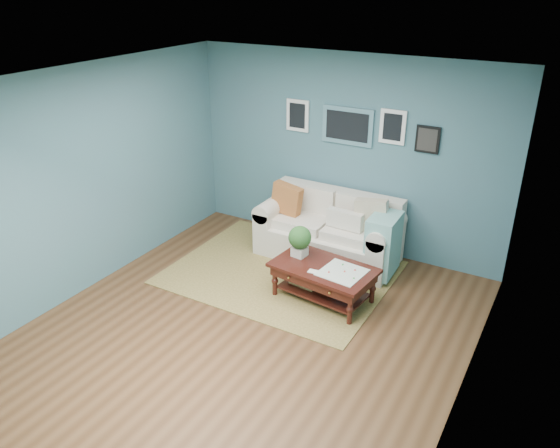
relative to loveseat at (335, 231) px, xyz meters
The scene contains 4 objects.
room_shell 2.19m from the loveseat, 92.92° to the right, with size 5.00×5.02×2.70m.
area_rug 0.94m from the loveseat, 120.34° to the right, with size 2.76×2.21×0.01m, color brown.
loveseat is the anchor object (origin of this frame).
coffee_table 1.05m from the loveseat, 75.47° to the right, with size 1.27×0.83×0.84m.
Camera 1 is at (2.78, -4.14, 3.62)m, focal length 35.00 mm.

